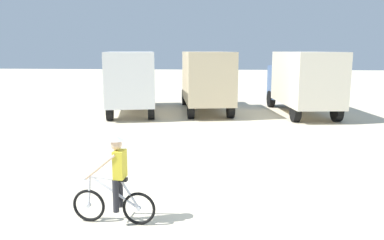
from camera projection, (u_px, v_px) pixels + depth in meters
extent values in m
plane|color=beige|center=(199.00, 199.00, 9.06)|extent=(120.00, 120.00, 0.00)
cube|color=white|center=(131.00, 77.00, 20.61)|extent=(3.44, 5.59, 2.70)
cube|color=#2D2D33|center=(133.00, 82.00, 24.02)|extent=(2.47, 1.93, 2.00)
cube|color=black|center=(133.00, 75.00, 24.64)|extent=(2.00, 0.51, 0.80)
cylinder|color=black|center=(117.00, 98.00, 23.97)|extent=(0.52, 1.05, 1.00)
cylinder|color=black|center=(150.00, 98.00, 24.22)|extent=(0.52, 1.05, 1.00)
cylinder|color=black|center=(110.00, 110.00, 19.10)|extent=(0.52, 1.05, 1.00)
cylinder|color=black|center=(151.00, 110.00, 19.35)|extent=(0.52, 1.05, 1.00)
cube|color=#CCB78E|center=(207.00, 77.00, 21.05)|extent=(3.25, 5.53, 2.70)
cube|color=#2D2D33|center=(201.00, 81.00, 24.47)|extent=(2.42, 1.85, 2.00)
cube|color=black|center=(199.00, 75.00, 25.10)|extent=(2.01, 0.42, 0.80)
cylinder|color=black|center=(185.00, 97.00, 24.47)|extent=(0.49, 1.04, 1.00)
cylinder|color=black|center=(217.00, 97.00, 24.64)|extent=(0.49, 1.04, 1.00)
cylinder|color=black|center=(191.00, 109.00, 19.58)|extent=(0.49, 1.04, 1.00)
cylinder|color=black|center=(230.00, 108.00, 19.74)|extent=(0.49, 1.04, 1.00)
cube|color=beige|center=(306.00, 78.00, 20.13)|extent=(3.04, 5.46, 2.70)
cube|color=#4C6B9E|center=(288.00, 82.00, 23.57)|extent=(2.37, 1.77, 2.00)
cube|color=black|center=(285.00, 76.00, 24.19)|extent=(2.02, 0.34, 0.80)
cylinder|color=black|center=(271.00, 99.00, 23.61)|extent=(0.44, 1.03, 1.00)
cylinder|color=black|center=(304.00, 99.00, 23.68)|extent=(0.44, 1.03, 1.00)
cylinder|color=black|center=(295.00, 112.00, 18.70)|extent=(0.44, 1.03, 1.00)
cylinder|color=black|center=(337.00, 111.00, 18.78)|extent=(0.44, 1.03, 1.00)
torus|color=black|center=(89.00, 205.00, 7.84)|extent=(0.68, 0.10, 0.68)
cylinder|color=silver|center=(89.00, 205.00, 7.84)|extent=(0.08, 0.08, 0.08)
torus|color=black|center=(139.00, 209.00, 7.68)|extent=(0.68, 0.10, 0.68)
cylinder|color=silver|center=(139.00, 209.00, 7.68)|extent=(0.08, 0.08, 0.08)
cylinder|color=silver|center=(114.00, 192.00, 7.70)|extent=(1.03, 0.11, 0.68)
cylinder|color=silver|center=(105.00, 178.00, 7.67)|extent=(0.66, 0.09, 0.13)
cylinder|color=silver|center=(130.00, 195.00, 7.66)|extent=(0.39, 0.07, 0.59)
cylinder|color=silver|center=(89.00, 191.00, 7.77)|extent=(0.10, 0.06, 0.64)
cylinder|color=silver|center=(90.00, 175.00, 7.71)|extent=(0.07, 0.52, 0.04)
cube|color=black|center=(121.00, 179.00, 7.63)|extent=(0.25, 0.13, 0.06)
cube|color=gold|center=(120.00, 164.00, 7.58)|extent=(0.22, 0.33, 0.56)
sphere|color=beige|center=(116.00, 144.00, 7.51)|extent=(0.22, 0.22, 0.22)
cone|color=silver|center=(116.00, 138.00, 7.49)|extent=(0.32, 0.32, 0.10)
cylinder|color=#26262B|center=(116.00, 196.00, 7.57)|extent=(0.12, 0.12, 0.66)
cylinder|color=#26262B|center=(120.00, 191.00, 7.82)|extent=(0.12, 0.12, 0.66)
cylinder|color=beige|center=(100.00, 167.00, 7.45)|extent=(0.63, 0.06, 0.53)
cylinder|color=beige|center=(107.00, 162.00, 7.80)|extent=(0.63, 0.13, 0.53)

